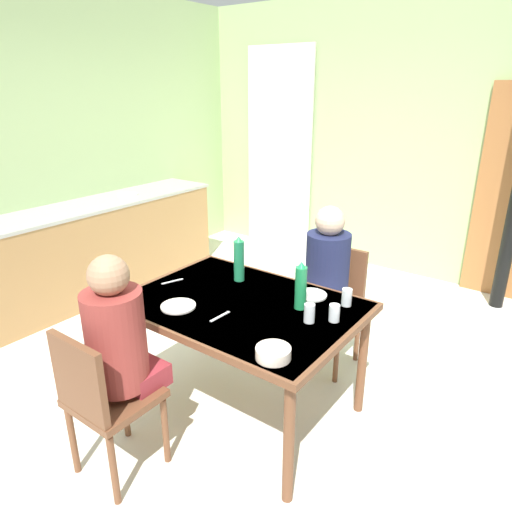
% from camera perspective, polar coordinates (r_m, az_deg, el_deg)
% --- Properties ---
extents(ground_plane, '(7.07, 7.07, 0.00)m').
position_cam_1_polar(ground_plane, '(3.46, -4.21, -14.23)').
color(ground_plane, silver).
extents(wall_back, '(4.74, 0.10, 2.85)m').
position_cam_1_polar(wall_back, '(5.23, 15.54, 13.84)').
color(wall_back, '#A0BE7C').
rests_on(wall_back, ground_plane).
extents(wall_left, '(0.10, 4.08, 2.85)m').
position_cam_1_polar(wall_left, '(5.04, -19.94, 13.15)').
color(wall_left, '#A0BC7F').
rests_on(wall_left, ground_plane).
extents(curtain_panel, '(0.90, 0.03, 2.39)m').
position_cam_1_polar(curtain_panel, '(5.75, 2.84, 12.80)').
color(curtain_panel, white).
rests_on(curtain_panel, ground_plane).
extents(kitchen_counter, '(0.61, 2.54, 0.91)m').
position_cam_1_polar(kitchen_counter, '(4.85, -18.51, 1.21)').
color(kitchen_counter, '#9E7345').
rests_on(kitchen_counter, ground_plane).
extents(dining_table, '(1.37, 0.99, 0.75)m').
position_cam_1_polar(dining_table, '(2.77, -1.85, -7.10)').
color(dining_table, brown).
rests_on(dining_table, ground_plane).
extents(chair_near_diner, '(0.40, 0.40, 0.87)m').
position_cam_1_polar(chair_near_diner, '(2.53, -18.54, -16.25)').
color(chair_near_diner, brown).
rests_on(chair_near_diner, ground_plane).
extents(chair_far_diner, '(0.40, 0.40, 0.87)m').
position_cam_1_polar(chair_far_diner, '(3.41, 9.53, -5.29)').
color(chair_far_diner, brown).
rests_on(chair_far_diner, ground_plane).
extents(person_near_diner, '(0.30, 0.37, 0.77)m').
position_cam_1_polar(person_near_diner, '(2.44, -16.69, -9.52)').
color(person_near_diner, maroon).
rests_on(person_near_diner, ground_plane).
extents(person_far_diner, '(0.30, 0.37, 0.77)m').
position_cam_1_polar(person_far_diner, '(3.19, 8.70, -1.58)').
color(person_far_diner, '#211F50').
rests_on(person_far_diner, ground_plane).
extents(water_bottle_green_near, '(0.07, 0.07, 0.29)m').
position_cam_1_polar(water_bottle_green_near, '(2.63, 5.57, -3.78)').
color(water_bottle_green_near, '#1D8549').
rests_on(water_bottle_green_near, dining_table).
extents(water_bottle_green_far, '(0.07, 0.07, 0.31)m').
position_cam_1_polar(water_bottle_green_far, '(2.99, -2.12, -0.45)').
color(water_bottle_green_far, '#207F50').
rests_on(water_bottle_green_far, dining_table).
extents(serving_bowl_center, '(0.17, 0.17, 0.05)m').
position_cam_1_polar(serving_bowl_center, '(2.22, 2.15, -11.91)').
color(serving_bowl_center, '#F2DCC8').
rests_on(serving_bowl_center, dining_table).
extents(dinner_plate_near_left, '(0.20, 0.20, 0.01)m').
position_cam_1_polar(dinner_plate_near_left, '(2.72, -9.60, -6.14)').
color(dinner_plate_near_left, white).
rests_on(dinner_plate_near_left, dining_table).
extents(dinner_plate_near_right, '(0.19, 0.19, 0.01)m').
position_cam_1_polar(dinner_plate_near_right, '(2.84, 6.86, -4.80)').
color(dinner_plate_near_right, white).
rests_on(dinner_plate_near_right, dining_table).
extents(drinking_glass_by_near_diner, '(0.06, 0.06, 0.10)m').
position_cam_1_polar(drinking_glass_by_near_diner, '(2.56, 9.67, -6.97)').
color(drinking_glass_by_near_diner, silver).
rests_on(drinking_glass_by_near_diner, dining_table).
extents(drinking_glass_by_far_diner, '(0.06, 0.06, 0.10)m').
position_cam_1_polar(drinking_glass_by_far_diner, '(2.74, 11.17, -5.03)').
color(drinking_glass_by_far_diner, silver).
rests_on(drinking_glass_by_far_diner, dining_table).
extents(drinking_glass_spare_center, '(0.06, 0.06, 0.11)m').
position_cam_1_polar(drinking_glass_spare_center, '(2.53, 6.63, -7.04)').
color(drinking_glass_spare_center, silver).
rests_on(drinking_glass_spare_center, dining_table).
extents(cutlery_knife_near, '(0.07, 0.15, 0.00)m').
position_cam_1_polar(cutlery_knife_near, '(3.07, -10.32, -3.11)').
color(cutlery_knife_near, silver).
rests_on(cutlery_knife_near, dining_table).
extents(cutlery_fork_near, '(0.02, 0.15, 0.00)m').
position_cam_1_polar(cutlery_fork_near, '(2.59, -4.48, -7.47)').
color(cutlery_fork_near, silver).
rests_on(cutlery_fork_near, dining_table).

